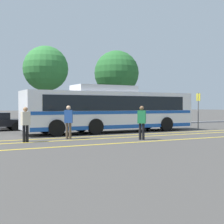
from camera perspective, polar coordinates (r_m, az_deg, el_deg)
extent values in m
plane|color=#423F3D|center=(21.65, 1.72, -3.62)|extent=(220.00, 220.00, 0.00)
cube|color=gold|center=(19.32, 2.97, -4.18)|extent=(31.95, 0.20, 0.01)
cube|color=gold|center=(18.21, 5.02, -4.50)|extent=(31.95, 0.20, 0.01)
cube|color=gold|center=(16.32, 9.32, -5.16)|extent=(31.95, 0.20, 0.01)
cube|color=#99999E|center=(27.00, -6.10, -2.53)|extent=(39.95, 0.36, 0.15)
cube|color=silver|center=(21.17, 0.00, 0.38)|extent=(12.00, 2.71, 2.39)
cube|color=black|center=(21.17, 0.00, 1.60)|extent=(10.33, 2.72, 0.95)
cube|color=#194CA5|center=(21.17, 0.00, -0.01)|extent=(11.76, 2.75, 0.20)
cube|color=#194CA5|center=(21.21, 0.00, -2.52)|extent=(11.76, 2.74, 0.24)
cube|color=black|center=(24.58, 12.40, 0.60)|extent=(0.09, 2.16, 1.72)
cube|color=black|center=(24.59, 12.41, 2.89)|extent=(0.08, 1.72, 0.24)
cube|color=silver|center=(20.92, -1.45, 4.24)|extent=(4.23, 2.05, 0.44)
cube|color=black|center=(24.80, 12.89, -1.77)|extent=(0.08, 1.84, 0.04)
cube|color=black|center=(24.81, 12.88, -2.24)|extent=(0.08, 1.84, 0.04)
cylinder|color=black|center=(24.15, 6.44, -1.95)|extent=(1.01, 0.30, 1.00)
cylinder|color=black|center=(22.25, 9.89, -2.22)|extent=(1.01, 0.30, 1.00)
cylinder|color=black|center=(21.50, -5.71, -2.32)|extent=(1.01, 0.30, 1.00)
cylinder|color=black|center=(19.35, -3.03, -2.69)|extent=(1.01, 0.30, 1.00)
cylinder|color=black|center=(20.67, -12.15, -2.48)|extent=(1.01, 0.30, 1.00)
cylinder|color=black|center=(18.42, -10.12, -2.90)|extent=(1.01, 0.30, 1.00)
cylinder|color=black|center=(23.41, -17.18, -2.58)|extent=(0.61, 0.24, 0.60)
cylinder|color=black|center=(25.12, -18.10, -2.34)|extent=(0.61, 0.24, 0.60)
cube|color=#335B33|center=(25.66, -5.44, -1.56)|extent=(4.41, 2.09, 0.59)
cube|color=black|center=(25.67, -5.21, -0.45)|extent=(1.91, 1.71, 0.40)
cylinder|color=black|center=(24.46, -7.79, -2.38)|extent=(0.61, 0.24, 0.60)
cylinder|color=black|center=(26.13, -8.81, -2.17)|extent=(0.61, 0.24, 0.60)
cylinder|color=black|center=(25.31, -1.95, -2.26)|extent=(0.61, 0.24, 0.60)
cylinder|color=black|center=(26.92, -3.30, -2.06)|extent=(0.61, 0.24, 0.60)
cylinder|color=black|center=(16.51, 5.16, -3.58)|extent=(0.14, 0.14, 0.86)
cylinder|color=black|center=(16.48, 5.74, -3.59)|extent=(0.14, 0.14, 0.86)
cube|color=#1E723F|center=(16.45, 5.46, -0.90)|extent=(0.46, 0.45, 0.68)
sphere|color=brown|center=(16.44, 5.46, 0.70)|extent=(0.23, 0.23, 0.23)
cylinder|color=black|center=(15.85, -15.79, -3.86)|extent=(0.14, 0.14, 0.84)
cylinder|color=black|center=(15.93, -15.25, -3.83)|extent=(0.14, 0.14, 0.84)
cube|color=beige|center=(15.84, -15.53, -1.13)|extent=(0.46, 0.33, 0.66)
sphere|color=#9E704C|center=(15.83, -15.54, 0.48)|extent=(0.23, 0.23, 0.23)
cylinder|color=brown|center=(16.91, -7.67, -3.46)|extent=(0.14, 0.14, 0.87)
cylinder|color=brown|center=(16.94, -8.24, -3.45)|extent=(0.14, 0.14, 0.87)
cube|color=#264C99|center=(16.88, -7.96, -0.81)|extent=(0.47, 0.40, 0.69)
sphere|color=tan|center=(16.87, -7.97, 0.76)|extent=(0.24, 0.24, 0.24)
cylinder|color=#59595E|center=(24.36, 15.50, 0.14)|extent=(0.07, 0.07, 2.78)
cube|color=yellow|center=(24.36, 15.51, 2.63)|extent=(0.04, 0.40, 0.56)
cylinder|color=#513823|center=(31.19, 0.83, 0.97)|extent=(0.28, 0.28, 3.43)
sphere|color=#28662D|center=(31.37, 0.83, 7.15)|extent=(4.44, 4.44, 4.44)
cylinder|color=#513823|center=(30.01, -12.00, 1.23)|extent=(0.28, 0.28, 3.73)
sphere|color=#337A38|center=(30.22, -12.03, 7.78)|extent=(4.23, 4.23, 4.23)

